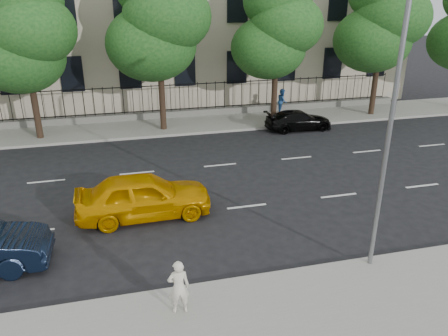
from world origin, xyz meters
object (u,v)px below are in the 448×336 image
object	(u,v)px
black_sedan	(298,120)
woman_near	(179,287)
yellow_taxi	(144,196)
street_light	(382,99)

from	to	relation	value
black_sedan	woman_near	xyz separation A→B (m)	(-9.51, -14.54, 0.33)
black_sedan	yellow_taxi	bearing A→B (deg)	131.74
yellow_taxi	woman_near	size ratio (longest dim) A/B	3.24
black_sedan	street_light	bearing A→B (deg)	165.54
street_light	woman_near	size ratio (longest dim) A/B	5.22
yellow_taxi	black_sedan	xyz separation A→B (m)	(9.96, 8.80, -0.26)
street_light	woman_near	distance (m)	7.46
street_light	woman_near	world-z (taller)	street_light
black_sedan	woman_near	world-z (taller)	woman_near
street_light	black_sedan	bearing A→B (deg)	75.26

